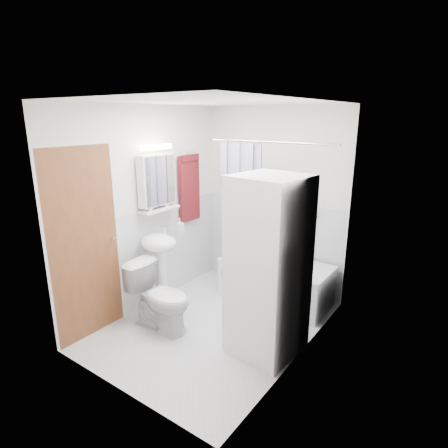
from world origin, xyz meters
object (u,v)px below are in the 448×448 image
Objects in this scene: sink at (159,255)px; toilet at (160,298)px; bathtub at (275,280)px; washer_dryer at (268,267)px.

toilet is at bearing -46.09° from sink.
washer_dryer is (0.40, -0.97, 0.60)m from bathtub.
washer_dryer is at bearing 0.52° from sink.
bathtub is 1.21m from washer_dryer.
bathtub is 1.82× the size of toilet.
sink is 0.55m from toilet.
sink reaches higher than toilet.
sink is 1.40× the size of toilet.
washer_dryer is 1.29m from toilet.
washer_dryer is (1.43, 0.01, 0.18)m from sink.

